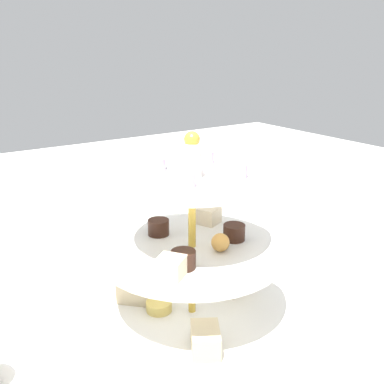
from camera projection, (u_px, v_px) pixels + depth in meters
name	position (u px, v px, depth m)	size (l,w,h in m)	color
ground_plane	(192.00, 317.00, 0.63)	(2.40, 2.40, 0.00)	white
tiered_serving_stand	(192.00, 263.00, 0.60)	(0.30, 0.30, 0.26)	white
water_glass_tall_right	(162.00, 207.00, 0.86)	(0.07, 0.07, 0.14)	silver
butter_knife_left	(369.00, 274.00, 0.74)	(0.17, 0.01, 0.00)	silver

